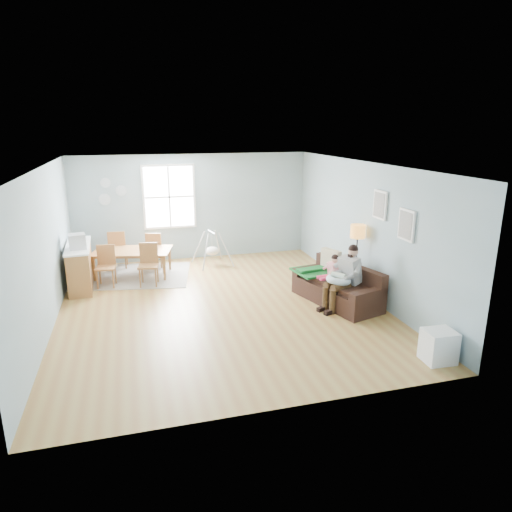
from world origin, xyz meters
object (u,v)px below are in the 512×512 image
object	(u,v)px
dining_table	(133,263)
father	(344,275)
storage_cube	(438,346)
counter	(80,265)
floor_lamp	(357,237)
sofa	(339,289)
toddler	(331,269)
chair_sw	(106,263)
chair_nw	(118,247)
chair_ne	(155,248)
baby_swing	(212,250)
monitor	(77,241)
chair_se	(149,261)

from	to	relation	value
dining_table	father	bearing A→B (deg)	-24.87
storage_cube	counter	bearing A→B (deg)	137.67
floor_lamp	storage_cube	distance (m)	3.03
sofa	floor_lamp	xyz separation A→B (m)	(0.50, 0.29, 0.95)
toddler	dining_table	world-z (taller)	toddler
chair_sw	chair_nw	world-z (taller)	chair_nw
floor_lamp	dining_table	xyz separation A→B (m)	(-4.40, 2.47, -0.91)
counter	chair_ne	bearing A→B (deg)	30.46
chair_ne	baby_swing	size ratio (longest dim) A/B	0.89
dining_table	baby_swing	size ratio (longest dim) A/B	1.74
sofa	monitor	distance (m)	5.43
chair_se	baby_swing	xyz separation A→B (m)	(1.59, 1.04, -0.14)
dining_table	chair_nw	distance (m)	0.80
toddler	chair_ne	distance (m)	4.52
dining_table	floor_lamp	bearing A→B (deg)	-15.82
floor_lamp	chair_nw	bearing A→B (deg)	146.28
toddler	chair_sw	distance (m)	4.81
chair_nw	monitor	size ratio (longest dim) A/B	2.56
chair_nw	chair_ne	distance (m)	0.89
chair_ne	counter	world-z (taller)	counter
chair_nw	dining_table	bearing A→B (deg)	-64.24
dining_table	chair_nw	size ratio (longest dim) A/B	1.84
chair_nw	counter	size ratio (longest dim) A/B	0.56
toddler	chair_nw	size ratio (longest dim) A/B	0.77
toddler	chair_se	distance (m)	3.95
monitor	baby_swing	xyz separation A→B (m)	(3.00, 1.09, -0.70)
chair_nw	chair_ne	bearing A→B (deg)	-9.51
father	chair_nw	size ratio (longest dim) A/B	1.29
chair_ne	monitor	bearing A→B (deg)	-141.57
sofa	chair_se	world-z (taller)	chair_se
chair_ne	counter	distance (m)	1.91
toddler	monitor	size ratio (longest dim) A/B	1.98
dining_table	counter	size ratio (longest dim) A/B	1.04
floor_lamp	chair_ne	world-z (taller)	floor_lamp
chair_sw	chair_ne	bearing A→B (deg)	44.33
father	chair_nw	xyz separation A→B (m)	(-4.19, 3.74, -0.11)
storage_cube	chair_sw	size ratio (longest dim) A/B	0.54
chair_ne	chair_sw	bearing A→B (deg)	-135.67
chair_se	monitor	xyz separation A→B (m)	(-1.41, -0.05, 0.56)
father	floor_lamp	xyz separation A→B (m)	(0.54, 0.58, 0.57)
counter	chair_nw	bearing A→B (deg)	55.38
dining_table	counter	world-z (taller)	counter
dining_table	chair_sw	distance (m)	0.80
storage_cube	counter	world-z (taller)	counter
sofa	storage_cube	world-z (taller)	sofa
toddler	chair_se	size ratio (longest dim) A/B	0.80
chair_se	chair_nw	distance (m)	1.53
storage_cube	monitor	distance (m)	7.11
floor_lamp	chair_sw	distance (m)	5.37
chair_nw	counter	bearing A→B (deg)	-124.62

